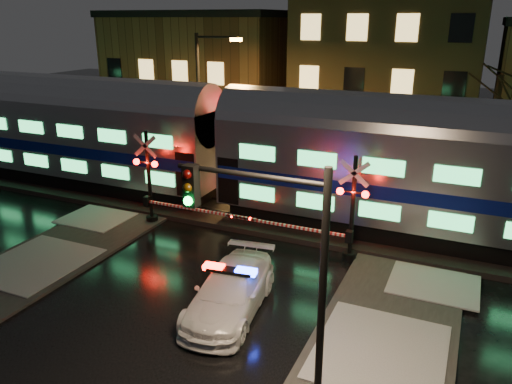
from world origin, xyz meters
TOP-DOWN VIEW (x-y plane):
  - ground at (0.00, 0.00)m, footprint 120.00×120.00m
  - ballast at (0.00, 5.00)m, footprint 90.00×4.20m
  - building_left at (-13.00, 22.00)m, footprint 14.00×10.00m
  - building_mid at (2.00, 22.50)m, footprint 12.00×11.00m
  - train at (-2.65, 5.00)m, footprint 51.00×3.12m
  - police_car at (1.67, -2.72)m, footprint 2.61×5.12m
  - crossing_signal_right at (3.92, 2.31)m, footprint 5.93×0.66m
  - crossing_signal_left at (-4.63, 2.31)m, footprint 6.08×0.67m
  - traffic_light at (4.51, -5.56)m, footprint 3.91×0.70m
  - streetlight at (-5.87, 9.00)m, footprint 2.74×0.29m

SIDE VIEW (x-z plane):
  - ground at x=0.00m, z-range 0.00..0.00m
  - ballast at x=0.00m, z-range 0.00..0.24m
  - police_car at x=1.67m, z-range -0.07..1.51m
  - crossing_signal_right at x=3.92m, z-range -0.36..3.83m
  - crossing_signal_left at x=-4.63m, z-range -0.37..3.93m
  - traffic_light at x=4.51m, z-range 0.19..6.24m
  - train at x=-2.65m, z-range 0.42..6.35m
  - building_left at x=-13.00m, z-range 0.00..9.00m
  - streetlight at x=-5.87m, z-range 0.63..8.82m
  - building_mid at x=2.00m, z-range 0.00..11.50m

